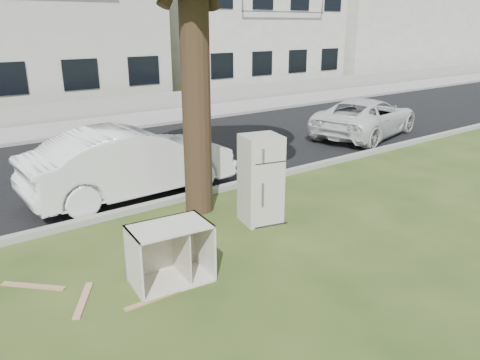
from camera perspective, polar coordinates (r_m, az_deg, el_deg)
ground at (r=8.22m, az=4.15°, el=-6.77°), size 120.00×120.00×0.00m
road at (r=13.07m, az=-13.28°, el=2.44°), size 120.00×7.00×0.01m
kerb_near at (r=10.05m, az=-4.99°, el=-1.99°), size 120.00×0.18×0.12m
kerb_far at (r=16.30m, az=-18.39°, el=5.10°), size 120.00×0.18×0.12m
sidewalk at (r=17.65m, az=-19.95°, el=5.93°), size 120.00×2.80×0.01m
low_wall at (r=19.10m, az=-21.53°, el=7.69°), size 120.00×0.15×0.70m
townhouse_center at (r=23.61m, az=-25.98°, el=17.24°), size 11.22×8.16×7.44m
townhouse_right at (r=28.62m, az=-0.56°, el=18.29°), size 10.20×8.16×6.84m
filler_right at (r=38.89m, az=16.67°, el=17.27°), size 16.00×9.00×6.40m
fridge at (r=8.51m, az=2.54°, el=0.08°), size 0.80×0.77×1.64m
cabinet at (r=6.73m, az=-8.48°, el=-8.88°), size 1.17×0.79×0.86m
plank_a at (r=6.57m, az=-9.76°, el=-13.91°), size 1.00×0.08×0.02m
plank_b at (r=7.32m, az=-23.88°, el=-11.73°), size 0.73×0.74×0.02m
plank_c at (r=6.76m, az=-18.57°, el=-13.69°), size 0.52×0.79×0.02m
car_center at (r=10.17m, az=-13.08°, el=2.20°), size 4.50×1.66×1.47m
car_right at (r=15.92m, az=15.13°, el=7.39°), size 4.82×3.08×1.24m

